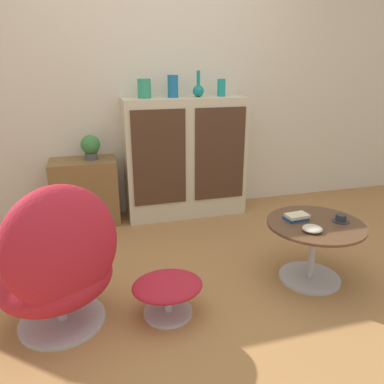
{
  "coord_description": "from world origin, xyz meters",
  "views": [
    {
      "loc": [
        -0.63,
        -1.99,
        1.42
      ],
      "look_at": [
        0.06,
        0.43,
        0.55
      ],
      "focal_mm": 35.0,
      "sensor_mm": 36.0,
      "label": 1
    }
  ],
  "objects_px": {
    "vase_leftmost": "(144,88)",
    "potted_plant": "(91,146)",
    "ottoman": "(168,289)",
    "vase_inner_left": "(173,86)",
    "sideboard": "(185,158)",
    "vase_inner_right": "(198,90)",
    "coffee_table": "(313,242)",
    "teacup": "(341,219)",
    "tv_console": "(85,192)",
    "bowl": "(312,229)",
    "egg_chair": "(60,264)",
    "vase_rightmost": "(221,88)",
    "book_stack": "(296,217)"
  },
  "relations": [
    {
      "from": "potted_plant",
      "to": "book_stack",
      "type": "bearing_deg",
      "value": -46.38
    },
    {
      "from": "sideboard",
      "to": "vase_rightmost",
      "type": "relative_size",
      "value": 7.3
    },
    {
      "from": "teacup",
      "to": "bowl",
      "type": "bearing_deg",
      "value": -162.51
    },
    {
      "from": "vase_rightmost",
      "to": "potted_plant",
      "type": "distance_m",
      "value": 1.31
    },
    {
      "from": "ottoman",
      "to": "vase_inner_left",
      "type": "distance_m",
      "value": 1.9
    },
    {
      "from": "vase_inner_left",
      "to": "vase_rightmost",
      "type": "relative_size",
      "value": 1.25
    },
    {
      "from": "vase_inner_left",
      "to": "vase_rightmost",
      "type": "xyz_separation_m",
      "value": [
        0.46,
        0.0,
        -0.02
      ]
    },
    {
      "from": "vase_rightmost",
      "to": "vase_inner_left",
      "type": "bearing_deg",
      "value": 180.0
    },
    {
      "from": "sideboard",
      "to": "tv_console",
      "type": "bearing_deg",
      "value": 179.51
    },
    {
      "from": "ottoman",
      "to": "potted_plant",
      "type": "distance_m",
      "value": 1.67
    },
    {
      "from": "vase_inner_left",
      "to": "sideboard",
      "type": "bearing_deg",
      "value": -2.07
    },
    {
      "from": "vase_leftmost",
      "to": "book_stack",
      "type": "bearing_deg",
      "value": -59.69
    },
    {
      "from": "vase_inner_left",
      "to": "vase_leftmost",
      "type": "bearing_deg",
      "value": 180.0
    },
    {
      "from": "egg_chair",
      "to": "book_stack",
      "type": "relative_size",
      "value": 5.48
    },
    {
      "from": "potted_plant",
      "to": "teacup",
      "type": "height_order",
      "value": "potted_plant"
    },
    {
      "from": "coffee_table",
      "to": "vase_inner_left",
      "type": "xyz_separation_m",
      "value": [
        -0.62,
        1.42,
        0.94
      ]
    },
    {
      "from": "sideboard",
      "to": "vase_inner_left",
      "type": "distance_m",
      "value": 0.67
    },
    {
      "from": "tv_console",
      "to": "vase_rightmost",
      "type": "bearing_deg",
      "value": -0.19
    },
    {
      "from": "coffee_table",
      "to": "teacup",
      "type": "relative_size",
      "value": 5.7
    },
    {
      "from": "vase_rightmost",
      "to": "potted_plant",
      "type": "relative_size",
      "value": 0.72
    },
    {
      "from": "egg_chair",
      "to": "vase_rightmost",
      "type": "bearing_deg",
      "value": 45.89
    },
    {
      "from": "coffee_table",
      "to": "vase_inner_right",
      "type": "relative_size",
      "value": 2.76
    },
    {
      "from": "vase_leftmost",
      "to": "potted_plant",
      "type": "xyz_separation_m",
      "value": [
        -0.5,
        0.0,
        -0.49
      ]
    },
    {
      "from": "potted_plant",
      "to": "bowl",
      "type": "xyz_separation_m",
      "value": [
        1.28,
        -1.53,
        -0.28
      ]
    },
    {
      "from": "sideboard",
      "to": "book_stack",
      "type": "relative_size",
      "value": 7.15
    },
    {
      "from": "vase_rightmost",
      "to": "sideboard",
      "type": "bearing_deg",
      "value": -179.37
    },
    {
      "from": "ottoman",
      "to": "coffee_table",
      "type": "height_order",
      "value": "coffee_table"
    },
    {
      "from": "ottoman",
      "to": "vase_inner_right",
      "type": "height_order",
      "value": "vase_inner_right"
    },
    {
      "from": "egg_chair",
      "to": "vase_rightmost",
      "type": "height_order",
      "value": "vase_rightmost"
    },
    {
      "from": "book_stack",
      "to": "vase_inner_right",
      "type": "bearing_deg",
      "value": 102.16
    },
    {
      "from": "ottoman",
      "to": "vase_rightmost",
      "type": "distance_m",
      "value": 2.04
    },
    {
      "from": "ottoman",
      "to": "coffee_table",
      "type": "relative_size",
      "value": 0.65
    },
    {
      "from": "egg_chair",
      "to": "teacup",
      "type": "height_order",
      "value": "egg_chair"
    },
    {
      "from": "potted_plant",
      "to": "sideboard",
      "type": "bearing_deg",
      "value": -0.57
    },
    {
      "from": "bowl",
      "to": "egg_chair",
      "type": "bearing_deg",
      "value": 178.37
    },
    {
      "from": "tv_console",
      "to": "bowl",
      "type": "bearing_deg",
      "value": -48.31
    },
    {
      "from": "book_stack",
      "to": "bowl",
      "type": "distance_m",
      "value": 0.19
    },
    {
      "from": "tv_console",
      "to": "vase_inner_right",
      "type": "height_order",
      "value": "vase_inner_right"
    },
    {
      "from": "vase_inner_left",
      "to": "vase_inner_right",
      "type": "relative_size",
      "value": 0.84
    },
    {
      "from": "egg_chair",
      "to": "vase_leftmost",
      "type": "relative_size",
      "value": 5.27
    },
    {
      "from": "egg_chair",
      "to": "vase_inner_right",
      "type": "relative_size",
      "value": 3.78
    },
    {
      "from": "vase_leftmost",
      "to": "teacup",
      "type": "bearing_deg",
      "value": -53.86
    },
    {
      "from": "tv_console",
      "to": "vase_inner_right",
      "type": "bearing_deg",
      "value": -0.22
    },
    {
      "from": "vase_inner_left",
      "to": "bowl",
      "type": "distance_m",
      "value": 1.8
    },
    {
      "from": "coffee_table",
      "to": "book_stack",
      "type": "bearing_deg",
      "value": 139.56
    },
    {
      "from": "vase_inner_right",
      "to": "vase_rightmost",
      "type": "height_order",
      "value": "vase_inner_right"
    },
    {
      "from": "egg_chair",
      "to": "potted_plant",
      "type": "distance_m",
      "value": 1.54
    },
    {
      "from": "tv_console",
      "to": "book_stack",
      "type": "bearing_deg",
      "value": -44.56
    },
    {
      "from": "tv_console",
      "to": "vase_leftmost",
      "type": "xyz_separation_m",
      "value": [
        0.58,
        -0.0,
        0.91
      ]
    },
    {
      "from": "ottoman",
      "to": "potted_plant",
      "type": "bearing_deg",
      "value": 102.91
    }
  ]
}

